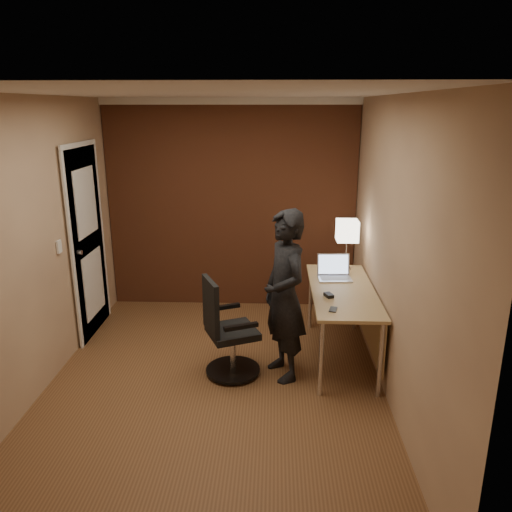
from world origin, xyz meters
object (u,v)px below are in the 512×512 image
laptop (334,272)px  person (285,296)px  mouse (329,295)px  desk_lamp (347,231)px  desk (350,301)px  office_chair (226,334)px  phone (333,309)px

laptop → person: person is taller
mouse → desk_lamp: bearing=51.0°
mouse → person: bearing=176.4°
desk → person: size_ratio=0.96×
office_chair → desk_lamp: bearing=39.4°
phone → office_chair: (-0.94, 0.15, -0.32)m
desk_lamp → mouse: size_ratio=5.35×
laptop → mouse: laptop is taller
laptop → phone: 0.86m
mouse → person: (-0.41, -0.13, 0.04)m
desk → phone: (-0.22, -0.52, 0.13)m
desk_lamp → mouse: 0.95m
mouse → office_chair: bearing=168.0°
desk_lamp → laptop: bearing=-118.7°
mouse → person: size_ratio=0.06×
mouse → person: 0.43m
desk → mouse: bearing=-136.2°
desk → office_chair: bearing=-162.1°
desk_lamp → phone: (-0.25, -1.13, -0.41)m
desk_lamp → phone: size_ratio=4.65×
desk → person: 0.75m
laptop → phone: size_ratio=2.98×
desk → laptop: laptop is taller
phone → office_chair: office_chair is taller
desk → person: (-0.64, -0.35, 0.18)m
desk → office_chair: (-1.16, -0.37, -0.19)m
phone → office_chair: size_ratio=0.12×
desk_lamp → laptop: 0.48m
laptop → mouse: 0.55m
laptop → office_chair: 1.31m
phone → office_chair: 1.00m
person → office_chair: bearing=-111.1°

